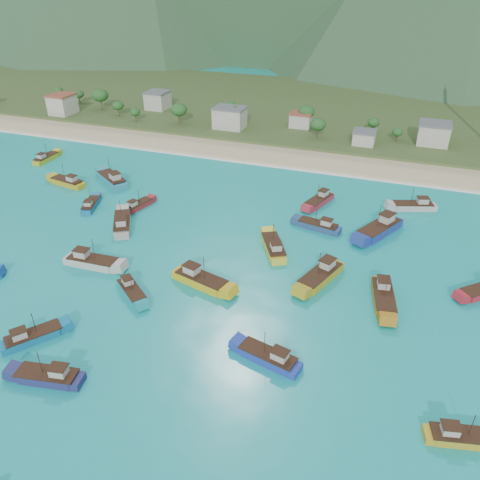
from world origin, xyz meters
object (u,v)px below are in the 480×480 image
(boat_20, at_px, (201,280))
(boat_25, at_px, (91,205))
(boat_12, at_px, (131,291))
(boat_31, at_px, (122,224))
(boat_3, at_px, (383,298))
(boat_21, at_px, (112,180))
(boat_17, at_px, (92,262))
(boat_19, at_px, (274,248))
(boat_15, at_px, (461,438))
(boat_18, at_px, (46,159))
(boat_23, at_px, (414,206))
(boat_29, at_px, (33,337))
(boat_8, at_px, (68,182))
(boat_30, at_px, (319,226))
(boat_9, at_px, (321,276))
(boat_13, at_px, (138,206))
(boat_2, at_px, (269,358))
(boat_7, at_px, (319,201))
(boat_26, at_px, (379,229))
(boat_5, at_px, (49,377))

(boat_20, relative_size, boat_25, 1.33)
(boat_12, relative_size, boat_31, 0.74)
(boat_3, bearing_deg, boat_21, -31.78)
(boat_17, relative_size, boat_19, 1.01)
(boat_12, relative_size, boat_15, 0.93)
(boat_18, xyz_separation_m, boat_23, (112.86, 3.30, 0.11))
(boat_25, height_order, boat_29, boat_29)
(boat_15, distance_m, boat_20, 51.12)
(boat_25, bearing_deg, boat_19, -23.87)
(boat_18, bearing_deg, boat_8, -37.36)
(boat_8, xyz_separation_m, boat_30, (72.89, -1.45, -0.07))
(boat_9, xyz_separation_m, boat_30, (-4.58, 20.76, -0.22))
(boat_12, distance_m, boat_18, 82.46)
(boat_25, relative_size, boat_29, 0.98)
(boat_9, xyz_separation_m, boat_12, (-33.18, -16.74, -0.34))
(boat_13, distance_m, boat_29, 50.34)
(boat_23, bearing_deg, boat_18, 73.04)
(boat_12, relative_size, boat_21, 0.70)
(boat_2, bearing_deg, boat_13, 62.89)
(boat_21, bearing_deg, boat_8, 149.36)
(boat_31, bearing_deg, boat_13, 70.03)
(boat_19, bearing_deg, boat_8, 139.16)
(boat_7, xyz_separation_m, boat_25, (-55.48, -22.05, -0.18))
(boat_3, height_order, boat_20, boat_20)
(boat_25, relative_size, boat_31, 0.77)
(boat_29, bearing_deg, boat_26, 84.84)
(boat_9, height_order, boat_25, boat_9)
(boat_23, bearing_deg, boat_30, 113.00)
(boat_31, bearing_deg, boat_7, 4.21)
(boat_23, bearing_deg, boat_31, 98.63)
(boat_21, xyz_separation_m, boat_30, (61.55, -6.91, -0.29))
(boat_15, relative_size, boat_20, 0.77)
(boat_3, height_order, boat_26, boat_26)
(boat_12, xyz_separation_m, boat_25, (-29.51, 29.00, -0.03))
(boat_7, xyz_separation_m, boat_12, (-25.97, -51.05, -0.16))
(boat_7, height_order, boat_17, boat_17)
(boat_13, xyz_separation_m, boat_15, (75.74, -46.11, 0.04))
(boat_20, height_order, boat_25, boat_20)
(boat_3, height_order, boat_15, boat_3)
(boat_5, bearing_deg, boat_26, -44.12)
(boat_29, relative_size, boat_30, 0.90)
(boat_21, bearing_deg, boat_31, -108.66)
(boat_31, bearing_deg, boat_30, -11.40)
(boat_12, height_order, boat_29, boat_29)
(boat_13, distance_m, boat_30, 46.64)
(boat_15, bearing_deg, boat_9, -153.48)
(boat_8, bearing_deg, boat_19, -92.50)
(boat_31, bearing_deg, boat_5, -101.25)
(boat_13, height_order, boat_29, boat_29)
(boat_29, height_order, boat_31, boat_31)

